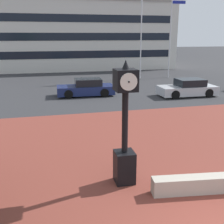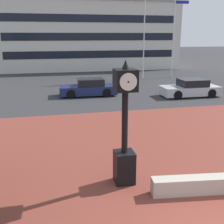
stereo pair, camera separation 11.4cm
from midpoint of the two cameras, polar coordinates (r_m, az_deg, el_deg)
name	(u,v)px [view 1 (the left image)]	position (r m, az deg, el deg)	size (l,w,h in m)	color
plaza_brick_paving	(161,171)	(9.70, 9.64, -11.86)	(44.00, 15.55, 0.01)	brown
planter_wall	(206,184)	(8.77, 18.36, -13.79)	(3.20, 0.40, 0.50)	#ADA393
street_clock	(125,131)	(8.28, 2.25, -3.85)	(0.62, 0.74, 3.77)	black
car_street_far	(86,88)	(21.19, -5.47, 4.89)	(4.30, 1.96, 1.28)	navy
car_street_distant	(188,88)	(21.72, 15.09, 4.69)	(4.32, 1.97, 1.28)	#B7BABF
flagpole_primary	(143,25)	(29.79, 6.22, 17.33)	(1.61, 0.14, 9.31)	silver
flagpole_secondary	(172,29)	(31.02, 12.08, 16.36)	(1.58, 0.14, 8.72)	silver
civic_building	(82,35)	(42.25, -6.34, 15.47)	(24.00, 14.20, 9.02)	beige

